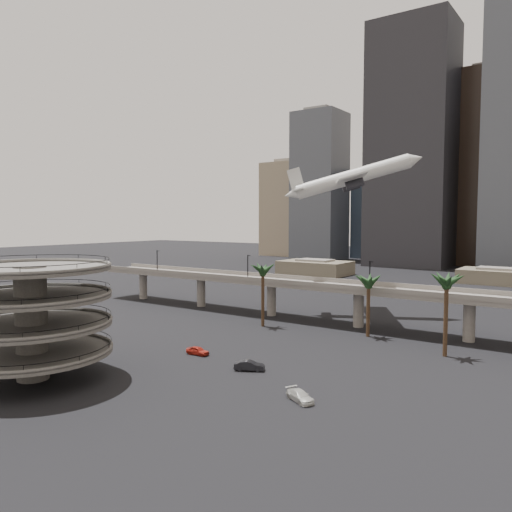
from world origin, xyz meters
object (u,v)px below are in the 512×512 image
Objects in this scene: airborne_jet at (352,178)px; car_b at (249,366)px; overpass at (313,288)px; car_c at (300,396)px; parking_ramp at (31,311)px; car_a at (198,351)px.

airborne_jet is 6.68× the size of car_b.
car_b is at bearing -111.15° from airborne_jet.
car_c is at bearing -63.24° from overpass.
parking_ramp reaches higher than overpass.
car_b is (7.03, -51.82, -31.94)m from airborne_jet.
airborne_jet is 6.65× the size of car_c.
airborne_jet reaches higher than car_a.
airborne_jet reaches higher than car_b.
car_a reaches higher than car_c.
car_a is (10.69, 23.09, -9.13)m from parking_ramp.
overpass is 4.23× the size of airborne_jet.
overpass reaches higher than car_c.
car_b is 1.00× the size of car_c.
overpass is at bearing 54.90° from car_c.
overpass reaches higher than car_b.
parking_ramp is 32.37m from car_b.
parking_ramp is 0.72× the size of airborne_jet.
car_b is at bearing 42.44° from parking_ramp.
parking_ramp reaches higher than car_b.
overpass is 36.59m from car_a.
car_b is (12.24, -2.12, 0.06)m from car_a.
car_c is at bearing -100.30° from airborne_jet.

